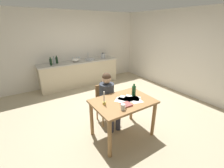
# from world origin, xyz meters

# --- Properties ---
(ground_plane) EXTENTS (5.20, 5.20, 0.04)m
(ground_plane) POSITION_xyz_m (0.00, 0.00, -0.02)
(ground_plane) COLOR tan
(wall_back) EXTENTS (5.20, 0.12, 2.60)m
(wall_back) POSITION_xyz_m (0.00, 2.60, 1.30)
(wall_back) COLOR silver
(wall_back) RESTS_ON ground
(wall_right) EXTENTS (0.12, 5.20, 2.60)m
(wall_right) POSITION_xyz_m (2.60, 0.00, 1.30)
(wall_right) COLOR silver
(wall_right) RESTS_ON ground
(kitchen_counter) EXTENTS (2.86, 0.64, 0.90)m
(kitchen_counter) POSITION_xyz_m (0.00, 2.24, 0.45)
(kitchen_counter) COLOR beige
(kitchen_counter) RESTS_ON ground
(dining_table) EXTENTS (1.15, 0.80, 0.79)m
(dining_table) POSITION_xyz_m (-0.35, -0.88, 0.66)
(dining_table) COLOR #9E7042
(dining_table) RESTS_ON ground
(chair_at_table) EXTENTS (0.43, 0.43, 0.86)m
(chair_at_table) POSITION_xyz_m (-0.37, -0.24, 0.48)
(chair_at_table) COLOR #9E7042
(chair_at_table) RESTS_ON ground
(person_seated) EXTENTS (0.35, 0.61, 1.19)m
(person_seated) POSITION_xyz_m (-0.38, -0.38, 0.68)
(person_seated) COLOR #333842
(person_seated) RESTS_ON ground
(coffee_mug) EXTENTS (0.12, 0.08, 0.11)m
(coffee_mug) POSITION_xyz_m (-0.55, -1.14, 0.84)
(coffee_mug) COLOR white
(coffee_mug) RESTS_ON dining_table
(candlestick) EXTENTS (0.06, 0.06, 0.26)m
(candlestick) POSITION_xyz_m (-0.72, -0.81, 0.86)
(candlestick) COLOR gold
(candlestick) RESTS_ON dining_table
(book_magazine) EXTENTS (0.18, 0.18, 0.03)m
(book_magazine) POSITION_xyz_m (-0.40, -1.05, 0.80)
(book_magazine) COLOR #A34C49
(book_magazine) RESTS_ON dining_table
(paper_letter) EXTENTS (0.35, 0.36, 0.00)m
(paper_letter) POSITION_xyz_m (-0.34, -0.87, 0.79)
(paper_letter) COLOR white
(paper_letter) RESTS_ON dining_table
(paper_bill) EXTENTS (0.33, 0.36, 0.00)m
(paper_bill) POSITION_xyz_m (-0.25, -0.85, 0.79)
(paper_bill) COLOR white
(paper_bill) RESTS_ON dining_table
(paper_envelope) EXTENTS (0.28, 0.34, 0.00)m
(paper_envelope) POSITION_xyz_m (-0.13, -0.98, 0.79)
(paper_envelope) COLOR white
(paper_envelope) RESTS_ON dining_table
(paper_receipt) EXTENTS (0.34, 0.36, 0.00)m
(paper_receipt) POSITION_xyz_m (-0.12, -0.88, 0.79)
(paper_receipt) COLOR white
(paper_receipt) RESTS_ON dining_table
(wine_bottle_on_table) EXTENTS (0.08, 0.08, 0.25)m
(wine_bottle_on_table) POSITION_xyz_m (-0.03, -0.81, 0.89)
(wine_bottle_on_table) COLOR #194C23
(wine_bottle_on_table) RESTS_ON dining_table
(sink_unit) EXTENTS (0.36, 0.36, 0.24)m
(sink_unit) POSITION_xyz_m (0.42, 2.24, 0.92)
(sink_unit) COLOR #B2B7BC
(sink_unit) RESTS_ON kitchen_counter
(bottle_oil) EXTENTS (0.08, 0.08, 0.27)m
(bottle_oil) POSITION_xyz_m (-0.99, 2.14, 1.01)
(bottle_oil) COLOR black
(bottle_oil) RESTS_ON kitchen_counter
(bottle_vinegar) EXTENTS (0.08, 0.08, 0.27)m
(bottle_vinegar) POSITION_xyz_m (-0.87, 2.25, 1.01)
(bottle_vinegar) COLOR #8C999E
(bottle_vinegar) RESTS_ON kitchen_counter
(bottle_wine_red) EXTENTS (0.08, 0.08, 0.26)m
(bottle_wine_red) POSITION_xyz_m (-0.76, 2.32, 1.01)
(bottle_wine_red) COLOR black
(bottle_wine_red) RESTS_ON kitchen_counter
(mixing_bowl) EXTENTS (0.26, 0.26, 0.12)m
(mixing_bowl) POSITION_xyz_m (-0.14, 2.23, 0.96)
(mixing_bowl) COLOR white
(mixing_bowl) RESTS_ON kitchen_counter
(stovetop_kettle) EXTENTS (0.18, 0.18, 0.22)m
(stovetop_kettle) POSITION_xyz_m (0.99, 2.24, 1.00)
(stovetop_kettle) COLOR #B7BABF
(stovetop_kettle) RESTS_ON kitchen_counter
(wine_glass_near_sink) EXTENTS (0.07, 0.07, 0.15)m
(wine_glass_near_sink) POSITION_xyz_m (0.06, 2.39, 1.01)
(wine_glass_near_sink) COLOR silver
(wine_glass_near_sink) RESTS_ON kitchen_counter
(wine_glass_by_kettle) EXTENTS (0.07, 0.07, 0.15)m
(wine_glass_by_kettle) POSITION_xyz_m (-0.03, 2.39, 1.01)
(wine_glass_by_kettle) COLOR silver
(wine_glass_by_kettle) RESTS_ON kitchen_counter
(wine_glass_back_left) EXTENTS (0.07, 0.07, 0.15)m
(wine_glass_back_left) POSITION_xyz_m (-0.18, 2.39, 1.01)
(wine_glass_back_left) COLOR silver
(wine_glass_back_left) RESTS_ON kitchen_counter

